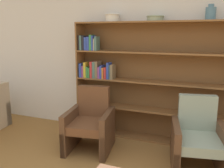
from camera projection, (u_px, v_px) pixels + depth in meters
wall_back at (168, 55)px, 3.93m from camera, size 12.00×0.06×2.75m
bookshelf at (139, 83)px, 4.03m from camera, size 2.59×0.30×1.89m
bowl_olive at (112, 17)px, 3.97m from camera, size 0.24×0.24×0.12m
bowl_slate at (155, 18)px, 3.72m from camera, size 0.27×0.27×0.08m
vase_tall at (211, 13)px, 3.43m from camera, size 0.14×0.14×0.21m
armchair_leather at (90, 123)px, 3.70m from camera, size 0.75×0.78×0.91m
armchair_cushioned at (198, 139)px, 3.14m from camera, size 0.76×0.80×0.91m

